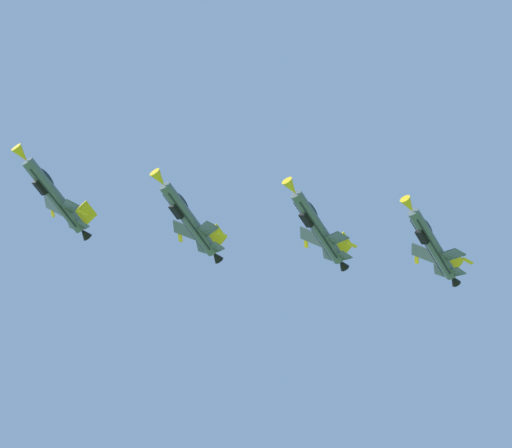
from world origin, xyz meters
TOP-DOWN VIEW (x-y plane):
  - fighter_jet_left_wing at (4.43, 63.93)m, footprint 14.71×9.69m
  - fighter_jet_right_wing at (21.68, 57.68)m, footprint 14.71×9.97m
  - fighter_jet_left_outer at (37.48, 50.00)m, footprint 14.71×9.75m
  - fighter_jet_right_outer at (53.09, 44.75)m, footprint 14.71×9.77m

SIDE VIEW (x-z plane):
  - fighter_jet_right_wing at x=21.68m, z-range 114.81..121.52m
  - fighter_jet_left_outer at x=37.48m, z-range 114.68..121.95m
  - fighter_jet_left_wing at x=4.43m, z-range 115.04..122.45m
  - fighter_jet_right_outer at x=53.09m, z-range 116.00..123.22m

